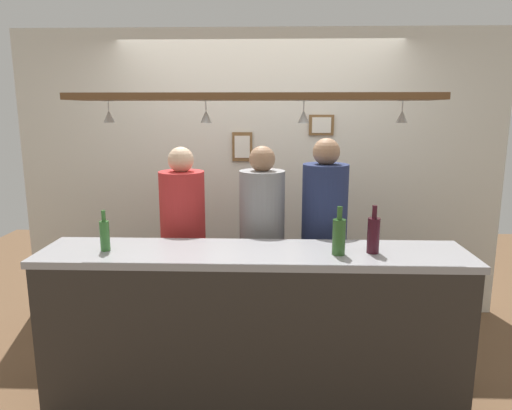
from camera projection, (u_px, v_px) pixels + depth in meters
name	position (u px, v px, depth m)	size (l,w,h in m)	color
ground_plane	(256.00, 369.00, 3.50)	(8.00, 8.00, 0.00)	brown
back_wall	(260.00, 176.00, 4.31)	(4.40, 0.06, 2.60)	silver
bar_counter	(253.00, 311.00, 2.86)	(2.70, 0.55, 1.03)	#99999E
overhead_glass_rack	(254.00, 97.00, 2.81)	(2.20, 0.36, 0.04)	brown
hanging_wineglass_far_left	(109.00, 116.00, 2.90)	(0.07, 0.07, 0.13)	silver
hanging_wineglass_left	(206.00, 116.00, 2.80)	(0.07, 0.07, 0.13)	silver
hanging_wineglass_center_left	(304.00, 116.00, 2.77)	(0.07, 0.07, 0.13)	silver
hanging_wineglass_center	(402.00, 116.00, 2.83)	(0.07, 0.07, 0.13)	silver
person_left_red_shirt	(183.00, 232.00, 3.57)	(0.34, 0.34, 1.63)	#2D334C
person_middle_grey_shirt	(262.00, 232.00, 3.55)	(0.34, 0.34, 1.64)	#2D334C
person_right_navy_shirt	(324.00, 228.00, 3.53)	(0.34, 0.34, 1.70)	#2D334C
bottle_beer_green_import	(105.00, 235.00, 2.93)	(0.06, 0.06, 0.26)	#336B2D
bottle_wine_dark_red	(373.00, 234.00, 2.88)	(0.08, 0.08, 0.30)	#380F19
bottle_champagne_green	(339.00, 236.00, 2.85)	(0.08, 0.08, 0.30)	#2D5623
picture_frame_crest	(242.00, 147.00, 4.22)	(0.18, 0.02, 0.26)	brown
picture_frame_upper_small	(321.00, 125.00, 4.16)	(0.22, 0.02, 0.18)	brown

